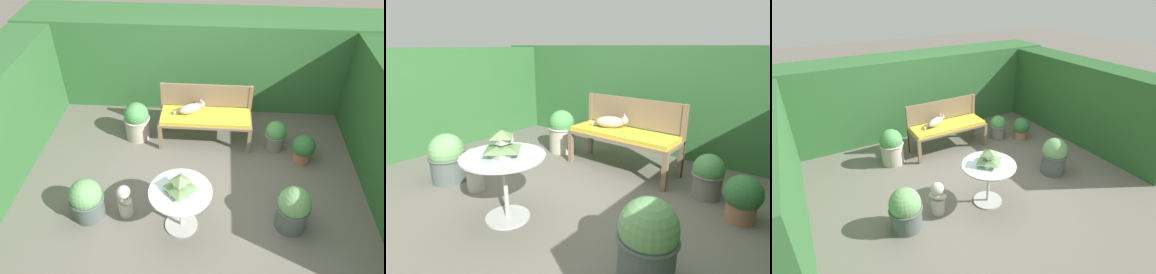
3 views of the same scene
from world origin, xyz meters
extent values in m
plane|color=#666056|center=(0.00, 0.00, 0.00)|extent=(30.00, 30.00, 0.00)
cube|color=#336633|center=(0.00, 2.63, 0.82)|extent=(6.40, 0.99, 1.63)
cube|color=#285628|center=(2.85, 0.27, 0.80)|extent=(0.70, 3.73, 1.60)
cube|color=#7F664C|center=(-0.57, 0.98, 0.22)|extent=(0.06, 0.06, 0.44)
cube|color=#7F664C|center=(0.85, 0.98, 0.22)|extent=(0.06, 0.06, 0.44)
cube|color=#7F664C|center=(-0.57, 1.45, 0.22)|extent=(0.06, 0.06, 0.44)
cube|color=#7F664C|center=(0.85, 1.45, 0.22)|extent=(0.06, 0.06, 0.44)
cube|color=#7F664C|center=(0.14, 1.22, 0.46)|extent=(1.48, 0.54, 0.04)
cube|color=gold|center=(0.14, 1.22, 0.51)|extent=(1.42, 0.49, 0.06)
cube|color=#7F664C|center=(-0.57, 1.46, 0.47)|extent=(0.06, 0.06, 0.95)
cube|color=#7F664C|center=(0.86, 1.46, 0.47)|extent=(0.06, 0.06, 0.95)
cube|color=#7F664C|center=(0.14, 1.46, 0.75)|extent=(1.42, 0.04, 0.39)
ellipsoid|color=#A89989|center=(-0.10, 1.26, 0.62)|extent=(0.43, 0.33, 0.16)
sphere|color=#A89989|center=(0.07, 1.35, 0.65)|extent=(0.12, 0.12, 0.12)
cone|color=#A89989|center=(0.06, 1.38, 0.72)|extent=(0.04, 0.04, 0.05)
cone|color=#A89989|center=(0.09, 1.33, 0.72)|extent=(0.04, 0.04, 0.05)
cylinder|color=#A89989|center=(-0.27, 1.25, 0.57)|extent=(0.22, 0.15, 0.06)
cylinder|color=#B7B7B2|center=(-0.09, -0.54, 0.01)|extent=(0.43, 0.43, 0.02)
cylinder|color=#B7B7B2|center=(-0.09, -0.54, 0.32)|extent=(0.04, 0.04, 0.64)
cylinder|color=silver|center=(-0.09, -0.54, 0.65)|extent=(0.79, 0.79, 0.01)
torus|color=#B7B7B2|center=(-0.09, -0.54, 0.64)|extent=(0.79, 0.79, 0.02)
cube|color=#B2BCA8|center=(-0.09, -0.54, 0.68)|extent=(0.23, 0.23, 0.06)
pyramid|color=#668451|center=(-0.09, -0.54, 0.75)|extent=(0.32, 0.32, 0.06)
cube|color=#B2BCA8|center=(-0.09, -0.54, 0.80)|extent=(0.15, 0.15, 0.05)
pyramid|color=#668451|center=(-0.09, -0.54, 0.87)|extent=(0.20, 0.20, 0.07)
cylinder|color=#B7B2A3|center=(-0.85, -0.40, 0.12)|extent=(0.19, 0.19, 0.25)
ellipsoid|color=#B7B2A3|center=(-0.85, -0.40, 0.30)|extent=(0.29, 0.29, 0.10)
sphere|color=#B7B2A3|center=(-0.85, -0.40, 0.42)|extent=(0.19, 0.19, 0.19)
cylinder|color=#ADA393|center=(-0.99, 1.25, 0.20)|extent=(0.40, 0.40, 0.40)
torus|color=#ADA393|center=(-0.99, 1.25, 0.38)|extent=(0.43, 0.43, 0.03)
sphere|color=#4C8E4C|center=(-0.99, 1.25, 0.47)|extent=(0.40, 0.40, 0.40)
cylinder|color=slate|center=(1.29, 1.13, 0.14)|extent=(0.31, 0.31, 0.28)
torus|color=slate|center=(1.29, 1.13, 0.27)|extent=(0.34, 0.34, 0.03)
sphere|color=#4C8E4C|center=(1.29, 1.13, 0.34)|extent=(0.33, 0.33, 0.33)
cylinder|color=#4C5651|center=(1.34, -0.44, 0.19)|extent=(0.41, 0.41, 0.37)
torus|color=#4C5651|center=(1.34, -0.44, 0.36)|extent=(0.44, 0.44, 0.03)
sphere|color=#66995B|center=(1.34, -0.44, 0.44)|extent=(0.42, 0.42, 0.42)
cylinder|color=#9E664C|center=(1.69, 0.86, 0.11)|extent=(0.27, 0.27, 0.23)
torus|color=#9E664C|center=(1.69, 0.86, 0.22)|extent=(0.30, 0.30, 0.03)
sphere|color=#336B38|center=(1.69, 0.86, 0.29)|extent=(0.35, 0.35, 0.35)
cylinder|color=#4C5651|center=(-1.34, -0.45, 0.16)|extent=(0.42, 0.42, 0.32)
torus|color=#4C5651|center=(-1.34, -0.45, 0.31)|extent=(0.45, 0.45, 0.03)
sphere|color=#66995B|center=(-1.34, -0.45, 0.40)|extent=(0.43, 0.43, 0.43)
camera|label=1|loc=(0.28, -3.63, 4.06)|focal=35.00mm
camera|label=2|loc=(2.08, -2.11, 1.63)|focal=28.00mm
camera|label=3|loc=(-2.20, -3.52, 2.96)|focal=28.00mm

